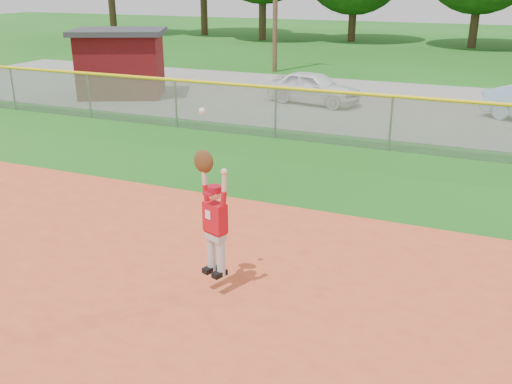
% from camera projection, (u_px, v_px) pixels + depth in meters
% --- Properties ---
extents(ground, '(120.00, 120.00, 0.00)m').
position_uv_depth(ground, '(235.00, 362.00, 7.01)').
color(ground, '#195814').
rests_on(ground, ground).
extents(parking_strip, '(44.00, 10.00, 0.03)m').
position_uv_depth(parking_strip, '(419.00, 107.00, 20.80)').
color(parking_strip, slate).
rests_on(parking_strip, ground).
extents(car_white_a, '(3.71, 2.02, 1.20)m').
position_uv_depth(car_white_a, '(314.00, 88.00, 21.17)').
color(car_white_a, white).
rests_on(car_white_a, parking_strip).
extents(utility_shed, '(4.29, 3.91, 2.60)m').
position_uv_depth(utility_shed, '(121.00, 63.00, 22.35)').
color(utility_shed, '#4F0B0D').
rests_on(utility_shed, ground).
extents(outfield_fence, '(40.06, 0.10, 1.55)m').
position_uv_depth(outfield_fence, '(391.00, 119.00, 15.32)').
color(outfield_fence, gray).
rests_on(outfield_fence, ground).
extents(ballplayer, '(0.61, 0.39, 2.45)m').
position_uv_depth(ballplayer, '(213.00, 215.00, 8.13)').
color(ballplayer, silver).
rests_on(ballplayer, ground).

